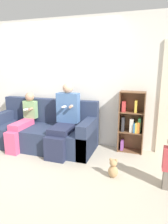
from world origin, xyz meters
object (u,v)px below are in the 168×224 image
couch (43,132)px  child_seated (23,121)px  bookshelf (131,122)px  teddy_bear (113,169)px  adult_seated (64,118)px

couch → child_seated: size_ratio=1.97×
bookshelf → teddy_bear: 1.15m
adult_seated → teddy_bear: adult_seated is taller
child_seated → teddy_bear: 2.07m
child_seated → teddy_bear: size_ratio=3.56×
couch → teddy_bear: (1.57, -0.73, -0.16)m
couch → teddy_bear: 1.74m
couch → adult_seated: adult_seated is taller
couch → teddy_bear: bearing=-25.1°
couch → child_seated: child_seated is taller
child_seated → bookshelf: (2.09, 0.46, 0.02)m
adult_seated → child_seated: adult_seated is taller
adult_seated → child_seated: (-0.88, -0.05, -0.12)m
teddy_bear → couch: bearing=154.9°
couch → child_seated: bearing=-159.9°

